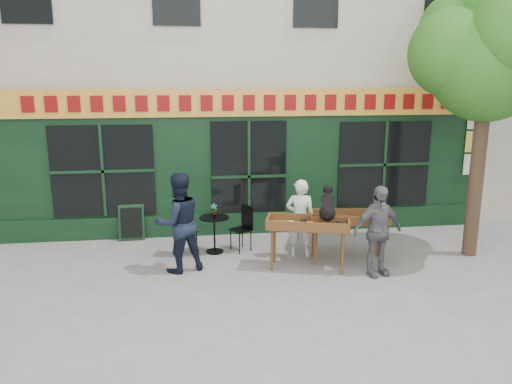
# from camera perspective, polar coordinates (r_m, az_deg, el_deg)

# --- Properties ---
(ground) EXTENTS (80.00, 80.00, 0.00)m
(ground) POSITION_cam_1_polar(r_m,az_deg,el_deg) (9.49, 0.93, -8.94)
(ground) COLOR slate
(ground) RESTS_ON ground
(building) EXTENTS (14.00, 7.26, 10.00)m
(building) POSITION_cam_1_polar(r_m,az_deg,el_deg) (14.80, -2.70, 18.53)
(building) COLOR beige
(building) RESTS_ON ground
(street_tree) EXTENTS (3.05, 2.90, 5.60)m
(street_tree) POSITION_cam_1_polar(r_m,az_deg,el_deg) (10.71, 25.16, 14.81)
(street_tree) COLOR #382619
(street_tree) RESTS_ON ground
(book_cart_center) EXTENTS (1.61, 1.01, 0.99)m
(book_cart_center) POSITION_cam_1_polar(r_m,az_deg,el_deg) (9.38, 5.95, -3.96)
(book_cart_center) COLOR brown
(book_cart_center) RESTS_ON ground
(dog) EXTENTS (0.49, 0.67, 0.60)m
(dog) POSITION_cam_1_polar(r_m,az_deg,el_deg) (9.30, 8.19, -1.19)
(dog) COLOR black
(dog) RESTS_ON book_cart_center
(woman) EXTENTS (0.66, 0.53, 1.59)m
(woman) POSITION_cam_1_polar(r_m,az_deg,el_deg) (10.00, 5.07, -3.02)
(woman) COLOR silver
(woman) RESTS_ON ground
(book_cart_right) EXTENTS (1.56, 0.79, 0.99)m
(book_cart_right) POSITION_cam_1_polar(r_m,az_deg,el_deg) (9.87, 10.52, -3.25)
(book_cart_right) COLOR brown
(book_cart_right) RESTS_ON ground
(man_right) EXTENTS (1.05, 0.62, 1.68)m
(man_right) POSITION_cam_1_polar(r_m,az_deg,el_deg) (9.29, 13.72, -4.34)
(man_right) COLOR #5B5B60
(man_right) RESTS_ON ground
(bistro_table) EXTENTS (0.60, 0.60, 0.76)m
(bistro_table) POSITION_cam_1_polar(r_m,az_deg,el_deg) (10.28, -4.78, -4.03)
(bistro_table) COLOR black
(bistro_table) RESTS_ON ground
(bistro_chair_left) EXTENTS (0.44, 0.44, 0.95)m
(bistro_chair_left) POSITION_cam_1_polar(r_m,az_deg,el_deg) (10.19, -8.34, -4.19)
(bistro_chair_left) COLOR black
(bistro_chair_left) RESTS_ON ground
(bistro_chair_right) EXTENTS (0.50, 0.50, 0.95)m
(bistro_chair_right) POSITION_cam_1_polar(r_m,az_deg,el_deg) (10.42, -1.37, -3.67)
(bistro_chair_right) COLOR black
(bistro_chair_right) RESTS_ON ground
(potted_plant) EXTENTS (0.15, 0.10, 0.28)m
(potted_plant) POSITION_cam_1_polar(r_m,az_deg,el_deg) (10.18, -4.82, -2.08)
(potted_plant) COLOR gray
(potted_plant) RESTS_ON bistro_table
(man_left) EXTENTS (1.10, 0.99, 1.87)m
(man_left) POSITION_cam_1_polar(r_m,az_deg,el_deg) (9.30, -8.84, -3.48)
(man_left) COLOR black
(man_left) RESTS_ON ground
(chalkboard) EXTENTS (0.57, 0.22, 0.79)m
(chalkboard) POSITION_cam_1_polar(r_m,az_deg,el_deg) (11.41, -14.05, -3.41)
(chalkboard) COLOR black
(chalkboard) RESTS_ON ground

